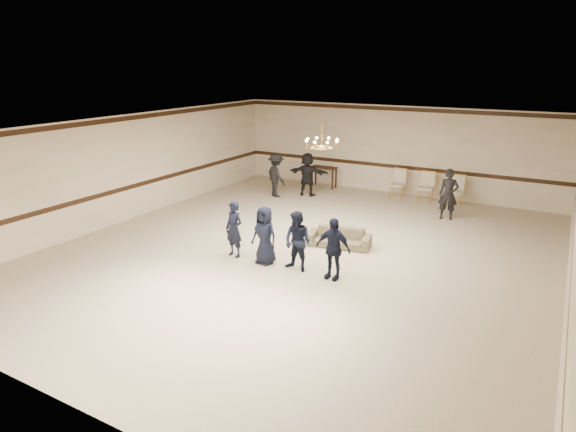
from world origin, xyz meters
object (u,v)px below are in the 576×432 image
Objects in this scene: chandelier at (322,135)px; boy_c at (298,242)px; boy_a at (234,229)px; settee at (339,237)px; banquet_chair_right at (455,191)px; adult_mid at (307,174)px; console_table at (324,177)px; boy_b at (265,235)px; boy_d at (333,249)px; adult_left at (276,175)px; banquet_chair_mid at (426,188)px; banquet_chair_left at (398,184)px; adult_right at (448,194)px.

chandelier is 0.66× the size of boy_c.
chandelier is 0.66× the size of boy_a.
chandelier reaches higher than settee.
boy_a is 8.33m from banquet_chair_right.
adult_mid is (-2.50, 4.05, -2.08)m from chandelier.
chandelier is at bearing -65.62° from console_table.
boy_d is (1.80, 0.00, 0.00)m from boy_b.
settee is 5.32m from adult_mid.
adult_left is 1.52× the size of banquet_chair_mid.
boy_a is at bearing 92.17° from adult_mid.
banquet_chair_left is at bearing 96.80° from boy_c.
boy_d is 7.48m from banquet_chair_right.
chandelier is at bearing -109.85° from banquet_chair_mid.
boy_d is at bearing -104.01° from banquet_chair_right.
console_table reaches higher than settee.
adult_left is 1.14m from adult_mid.
boy_a is at bearing -81.59° from console_table.
boy_c is at bearing -68.98° from console_table.
adult_right is 2.65m from banquet_chair_left.
chandelier is 0.59× the size of adult_right.
chandelier is at bearing 166.99° from adult_left.
banquet_chair_right is (2.04, 7.39, -0.19)m from boy_c.
settee is at bearing 118.25° from adult_mid.
boy_c and boy_d have the same top height.
adult_right is at bearing 69.55° from boy_b.
boy_d is 5.92m from adult_right.
adult_mid is 1.52× the size of banquet_chair_left.
settee is at bearing -113.91° from banquet_chair_right.
settee is (0.20, 1.95, -0.47)m from boy_c.
adult_left is at bearing -113.48° from console_table.
chandelier is 3.33m from boy_a.
boy_b is 1.37× the size of banquet_chair_left.
banquet_chair_mid is (0.14, 7.39, -0.19)m from boy_d.
console_table is (-4.00, 0.20, -0.11)m from banquet_chair_mid.
boy_d is 1.45× the size of console_table.
boy_b is 0.90m from boy_c.
boy_a is 1.00× the size of boy_c.
banquet_chair_left is (3.90, 1.90, -0.27)m from adult_left.
console_table is at bearing 108.42° from settee.
banquet_chair_mid is at bearing -127.25° from adult_left.
boy_d is 7.40m from banquet_chair_mid.
boy_d is at bearing -95.02° from banquet_chair_mid.
boy_b and boy_c have the same top height.
boy_c is 1.37× the size of banquet_chair_left.
boy_d reaches higher than banquet_chair_left.
boy_a is 0.90× the size of adult_mid.
banquet_chair_left is at bearing -122.47° from adult_left.
boy_d is at bearing -63.33° from console_table.
settee is 1.60× the size of banquet_chair_mid.
boy_a is at bearing -146.56° from settee.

